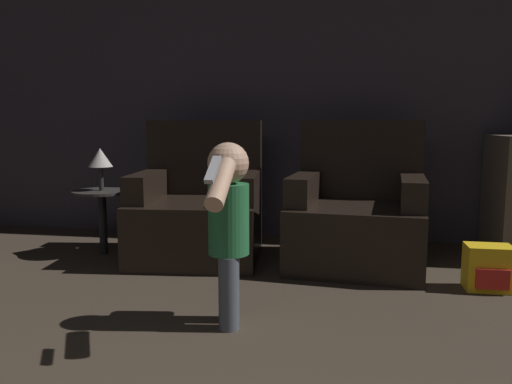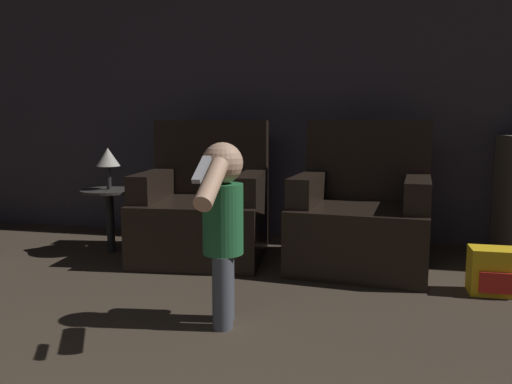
{
  "view_description": "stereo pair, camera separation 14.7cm",
  "coord_description": "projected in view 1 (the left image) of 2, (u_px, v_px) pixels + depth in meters",
  "views": [
    {
      "loc": [
        0.76,
        0.16,
        1.0
      ],
      "look_at": [
        0.26,
        3.07,
        0.59
      ],
      "focal_mm": 35.0,
      "sensor_mm": 36.0,
      "label": 1
    },
    {
      "loc": [
        0.9,
        0.19,
        1.0
      ],
      "look_at": [
        0.26,
        3.07,
        0.59
      ],
      "focal_mm": 35.0,
      "sensor_mm": 36.0,
      "label": 2
    }
  ],
  "objects": [
    {
      "name": "side_table",
      "position": [
        102.0,
        202.0,
        3.79
      ],
      "size": [
        0.44,
        0.44,
        0.49
      ],
      "color": "black",
      "rests_on": "ground_plane"
    },
    {
      "name": "wall_back",
      "position": [
        255.0,
        88.0,
        4.33
      ],
      "size": [
        8.4,
        0.05,
        2.6
      ],
      "color": "#3D3842",
      "rests_on": "ground_plane"
    },
    {
      "name": "lamp",
      "position": [
        100.0,
        159.0,
        3.75
      ],
      "size": [
        0.18,
        0.18,
        0.32
      ],
      "color": "#262626",
      "rests_on": "side_table"
    },
    {
      "name": "armchair_right",
      "position": [
        357.0,
        217.0,
        3.54
      ],
      "size": [
        0.98,
        0.96,
        1.02
      ],
      "rotation": [
        0.0,
        0.0,
        -0.1
      ],
      "color": "black",
      "rests_on": "ground_plane"
    },
    {
      "name": "armchair_left",
      "position": [
        199.0,
        212.0,
        3.74
      ],
      "size": [
        0.98,
        0.95,
        1.02
      ],
      "rotation": [
        0.0,
        0.0,
        0.09
      ],
      "color": "black",
      "rests_on": "ground_plane"
    },
    {
      "name": "person_toddler",
      "position": [
        228.0,
        219.0,
        2.41
      ],
      "size": [
        0.2,
        0.62,
        0.91
      ],
      "rotation": [
        0.0,
        0.0,
        1.76
      ],
      "color": "#474C56",
      "rests_on": "ground_plane"
    },
    {
      "name": "toy_backpack",
      "position": [
        488.0,
        268.0,
        3.0
      ],
      "size": [
        0.27,
        0.2,
        0.27
      ],
      "color": "yellow",
      "rests_on": "ground_plane"
    }
  ]
}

